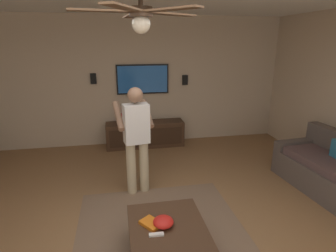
% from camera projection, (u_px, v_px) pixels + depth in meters
% --- Properties ---
extents(ground_plane, '(8.26, 8.26, 0.00)m').
position_uv_depth(ground_plane, '(155.00, 243.00, 3.21)').
color(ground_plane, olive).
extents(wall_back_tv, '(0.10, 6.98, 2.79)m').
position_uv_depth(wall_back_tv, '(132.00, 82.00, 6.08)').
color(wall_back_tv, '#C6B299').
rests_on(wall_back_tv, ground).
extents(area_rug, '(2.59, 2.06, 0.01)m').
position_uv_depth(area_rug, '(165.00, 246.00, 3.15)').
color(area_rug, '#7A604C').
rests_on(area_rug, ground).
extents(coffee_table, '(1.00, 0.80, 0.40)m').
position_uv_depth(coffee_table, '(168.00, 237.00, 2.88)').
color(coffee_table, '#422B1C').
rests_on(coffee_table, ground).
extents(media_console, '(0.45, 1.70, 0.55)m').
position_uv_depth(media_console, '(145.00, 134.00, 6.14)').
color(media_console, '#422B1C').
rests_on(media_console, ground).
extents(tv, '(0.05, 1.14, 0.64)m').
position_uv_depth(tv, '(143.00, 79.00, 6.02)').
color(tv, black).
extents(person_standing, '(0.60, 0.60, 1.64)m').
position_uv_depth(person_standing, '(136.00, 135.00, 4.06)').
color(person_standing, '#C6B793').
rests_on(person_standing, ground).
extents(bowl, '(0.22, 0.22, 0.10)m').
position_uv_depth(bowl, '(163.00, 222.00, 2.87)').
color(bowl, red).
rests_on(bowl, coffee_table).
extents(remote_white, '(0.05, 0.15, 0.02)m').
position_uv_depth(remote_white, '(156.00, 235.00, 2.74)').
color(remote_white, white).
rests_on(remote_white, coffee_table).
extents(book, '(0.27, 0.26, 0.04)m').
position_uv_depth(book, '(151.00, 223.00, 2.90)').
color(book, orange).
rests_on(book, coffee_table).
extents(vase_round, '(0.22, 0.22, 0.22)m').
position_uv_depth(vase_round, '(122.00, 118.00, 5.96)').
color(vase_round, red).
rests_on(vase_round, media_console).
extents(wall_speaker_left, '(0.06, 0.12, 0.22)m').
position_uv_depth(wall_speaker_left, '(185.00, 80.00, 6.21)').
color(wall_speaker_left, black).
extents(wall_speaker_right, '(0.06, 0.12, 0.22)m').
position_uv_depth(wall_speaker_right, '(93.00, 79.00, 5.83)').
color(wall_speaker_right, black).
extents(ceiling_fan, '(1.16, 1.16, 0.46)m').
position_uv_depth(ceiling_fan, '(141.00, 15.00, 2.35)').
color(ceiling_fan, '#4C3828').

